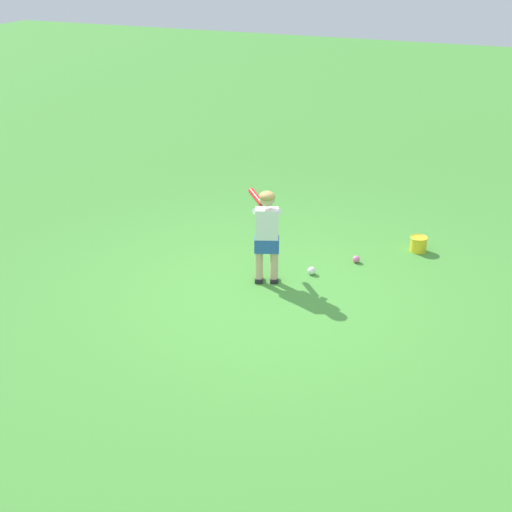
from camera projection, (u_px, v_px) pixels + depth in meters
name	position (u px, v px, depth m)	size (l,w,h in m)	color
ground_plane	(266.00, 294.00, 7.54)	(40.00, 40.00, 0.00)	#479338
child_batter	(266.00, 227.00, 7.56)	(0.58, 0.64, 1.08)	#232328
play_ball_behind_batter	(356.00, 259.00, 8.25)	(0.09, 0.09, 0.09)	pink
play_ball_by_bucket	(312.00, 271.00, 7.96)	(0.09, 0.09, 0.09)	white
toy_bucket	(419.00, 244.00, 8.52)	(0.22, 0.22, 0.19)	yellow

